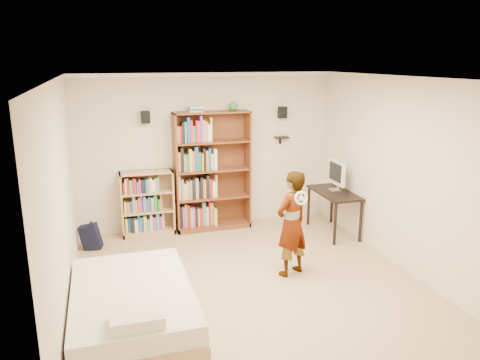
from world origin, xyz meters
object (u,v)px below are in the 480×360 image
object	(u,v)px
person	(292,224)
daybed	(132,303)
low_bookshelf	(147,203)
computer_desk	(333,212)
tall_bookshelf	(212,171)

from	to	relation	value
person	daybed	bearing A→B (deg)	-6.35
low_bookshelf	computer_desk	size ratio (longest dim) A/B	1.02
daybed	person	world-z (taller)	person
computer_desk	person	size ratio (longest dim) A/B	0.73
daybed	person	bearing A→B (deg)	18.38
tall_bookshelf	low_bookshelf	bearing A→B (deg)	178.73
tall_bookshelf	person	bearing A→B (deg)	-73.99
daybed	tall_bookshelf	bearing A→B (deg)	60.46
tall_bookshelf	daybed	size ratio (longest dim) A/B	1.02
low_bookshelf	computer_desk	world-z (taller)	low_bookshelf
tall_bookshelf	daybed	bearing A→B (deg)	-119.54
low_bookshelf	computer_desk	distance (m)	3.18
tall_bookshelf	person	distance (m)	2.21
tall_bookshelf	low_bookshelf	distance (m)	1.23
daybed	person	distance (m)	2.37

